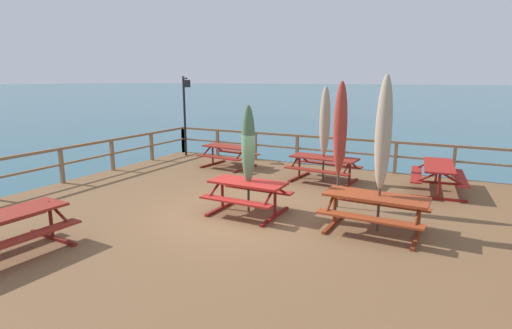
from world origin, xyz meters
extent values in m
plane|color=#2D5B6B|center=(0.00, 0.00, 0.00)|extent=(600.00, 600.00, 0.00)
cube|color=brown|center=(0.00, 0.00, 0.33)|extent=(12.54, 12.17, 0.66)
cube|color=brown|center=(0.00, 5.93, 1.71)|extent=(12.24, 0.09, 0.08)
cube|color=brown|center=(0.00, 5.93, 1.23)|extent=(12.24, 0.07, 0.06)
cube|color=brown|center=(-6.12, 5.93, 1.18)|extent=(0.10, 0.10, 1.05)
cube|color=brown|center=(-4.37, 5.93, 1.18)|extent=(0.10, 0.10, 1.05)
cube|color=brown|center=(-2.62, 5.93, 1.18)|extent=(0.10, 0.10, 1.05)
cube|color=brown|center=(-0.87, 5.93, 1.18)|extent=(0.10, 0.10, 1.05)
cube|color=brown|center=(0.87, 5.93, 1.18)|extent=(0.10, 0.10, 1.05)
cube|color=brown|center=(2.62, 5.93, 1.18)|extent=(0.10, 0.10, 1.05)
cube|color=brown|center=(4.37, 5.93, 1.18)|extent=(0.10, 0.10, 1.05)
cube|color=brown|center=(-6.12, 0.00, 1.71)|extent=(0.09, 11.87, 0.08)
cube|color=brown|center=(-6.12, 0.00, 1.23)|extent=(0.07, 11.87, 0.06)
cube|color=brown|center=(-6.12, 0.00, 1.18)|extent=(0.10, 0.10, 1.05)
cube|color=brown|center=(-6.12, 1.98, 1.18)|extent=(0.10, 0.10, 1.05)
cube|color=brown|center=(-6.12, 3.96, 1.18)|extent=(0.10, 0.10, 1.05)
cube|color=brown|center=(-6.12, 5.93, 1.18)|extent=(0.10, 0.10, 1.05)
cube|color=maroon|center=(0.19, 0.13, 1.40)|extent=(1.78, 0.78, 0.05)
cube|color=maroon|center=(0.18, -0.43, 1.10)|extent=(1.77, 0.30, 0.04)
cube|color=maroon|center=(0.19, 0.69, 1.10)|extent=(1.77, 0.30, 0.04)
cube|color=maroon|center=(-0.52, 0.13, 0.69)|extent=(0.10, 1.40, 0.06)
cylinder|color=maroon|center=(-0.52, 0.13, 1.03)|extent=(0.07, 0.07, 0.74)
cylinder|color=maroon|center=(-0.52, -0.15, 1.25)|extent=(0.06, 0.63, 0.37)
cylinder|color=maroon|center=(-0.51, 0.41, 1.25)|extent=(0.06, 0.63, 0.37)
cube|color=maroon|center=(0.89, 0.12, 0.69)|extent=(0.10, 1.40, 0.06)
cylinder|color=maroon|center=(0.89, 0.12, 1.03)|extent=(0.07, 0.07, 0.74)
cylinder|color=maroon|center=(0.89, -0.16, 1.25)|extent=(0.06, 0.63, 0.37)
cylinder|color=maroon|center=(0.90, 0.40, 1.25)|extent=(0.06, 0.63, 0.37)
cube|color=maroon|center=(-2.53, -3.88, 1.40)|extent=(0.88, 2.12, 0.05)
cube|color=maroon|center=(-1.97, -3.91, 1.10)|extent=(0.40, 2.09, 0.04)
cube|color=maroon|center=(-2.48, -3.02, 0.69)|extent=(1.40, 0.16, 0.06)
cylinder|color=maroon|center=(-2.48, -3.02, 1.03)|extent=(0.07, 0.07, 0.74)
cylinder|color=maroon|center=(-2.20, -3.04, 1.25)|extent=(0.63, 0.09, 0.37)
cylinder|color=maroon|center=(-2.76, -3.01, 1.25)|extent=(0.63, 0.09, 0.37)
cube|color=maroon|center=(0.83, 3.82, 1.40)|extent=(2.08, 0.95, 0.05)
cube|color=maroon|center=(0.78, 3.26, 1.10)|extent=(2.04, 0.47, 0.04)
cube|color=maroon|center=(0.89, 4.38, 1.10)|extent=(2.04, 0.47, 0.04)
cube|color=maroon|center=(0.01, 3.90, 0.69)|extent=(0.21, 1.40, 0.06)
cylinder|color=maroon|center=(0.01, 3.90, 1.03)|extent=(0.07, 0.07, 0.74)
cylinder|color=maroon|center=(-0.02, 3.62, 1.25)|extent=(0.12, 0.63, 0.37)
cylinder|color=maroon|center=(0.04, 4.18, 1.25)|extent=(0.12, 0.63, 0.37)
cube|color=maroon|center=(1.66, 3.74, 0.69)|extent=(0.21, 1.40, 0.06)
cylinder|color=maroon|center=(1.66, 3.74, 1.03)|extent=(0.07, 0.07, 0.74)
cylinder|color=maroon|center=(1.63, 3.46, 1.25)|extent=(0.12, 0.63, 0.37)
cylinder|color=maroon|center=(1.69, 4.02, 1.25)|extent=(0.12, 0.63, 0.37)
cube|color=#993819|center=(3.06, 0.32, 1.40)|extent=(2.07, 0.81, 0.05)
cube|color=#993819|center=(3.04, -0.24, 1.10)|extent=(2.06, 0.33, 0.04)
cube|color=#993819|center=(3.07, 0.88, 1.10)|extent=(2.06, 0.33, 0.04)
cube|color=maroon|center=(2.21, 0.34, 0.69)|extent=(0.11, 1.40, 0.06)
cylinder|color=maroon|center=(2.21, 0.34, 1.03)|extent=(0.07, 0.07, 0.74)
cylinder|color=maroon|center=(2.20, 0.06, 1.25)|extent=(0.07, 0.63, 0.37)
cylinder|color=maroon|center=(2.22, 0.62, 1.25)|extent=(0.07, 0.63, 0.37)
cube|color=maroon|center=(3.90, 0.30, 0.69)|extent=(0.11, 1.40, 0.06)
cylinder|color=maroon|center=(3.90, 0.30, 1.03)|extent=(0.07, 0.07, 0.74)
cylinder|color=maroon|center=(3.90, 0.02, 1.25)|extent=(0.07, 0.63, 0.37)
cylinder|color=maroon|center=(3.91, 0.58, 1.25)|extent=(0.07, 0.63, 0.37)
cube|color=maroon|center=(-2.83, 4.25, 1.40)|extent=(1.87, 0.93, 0.05)
cube|color=maroon|center=(-2.89, 3.70, 1.10)|extent=(1.82, 0.45, 0.04)
cube|color=maroon|center=(-2.78, 4.81, 1.10)|extent=(1.82, 0.45, 0.04)
cube|color=maroon|center=(-3.55, 4.32, 0.69)|extent=(0.21, 1.40, 0.06)
cylinder|color=maroon|center=(-3.55, 4.32, 1.03)|extent=(0.07, 0.07, 0.74)
cylinder|color=maroon|center=(-3.58, 4.04, 1.25)|extent=(0.12, 0.63, 0.37)
cylinder|color=maroon|center=(-3.52, 4.60, 1.25)|extent=(0.12, 0.63, 0.37)
cube|color=maroon|center=(-2.12, 4.18, 0.69)|extent=(0.21, 1.40, 0.06)
cylinder|color=maroon|center=(-2.12, 4.18, 1.03)|extent=(0.07, 0.07, 0.74)
cylinder|color=maroon|center=(-2.14, 3.91, 1.25)|extent=(0.12, 0.63, 0.37)
cylinder|color=maroon|center=(-2.09, 4.46, 1.25)|extent=(0.12, 0.63, 0.37)
cube|color=maroon|center=(4.02, 4.23, 1.40)|extent=(0.96, 2.22, 0.05)
cube|color=maroon|center=(4.57, 4.28, 1.10)|extent=(0.48, 2.18, 0.04)
cube|color=maroon|center=(3.46, 4.18, 1.10)|extent=(0.48, 2.18, 0.04)
cube|color=maroon|center=(4.10, 3.33, 0.69)|extent=(1.40, 0.21, 0.06)
cylinder|color=maroon|center=(4.10, 3.33, 1.03)|extent=(0.07, 0.07, 0.74)
cylinder|color=maroon|center=(4.38, 3.36, 1.25)|extent=(0.63, 0.11, 0.37)
cylinder|color=maroon|center=(3.82, 3.30, 1.25)|extent=(0.63, 0.11, 0.37)
cube|color=maroon|center=(3.93, 5.13, 0.69)|extent=(1.40, 0.21, 0.06)
cylinder|color=maroon|center=(3.93, 5.13, 1.03)|extent=(0.07, 0.07, 0.74)
cylinder|color=maroon|center=(4.21, 5.15, 1.25)|extent=(0.63, 0.11, 0.37)
cylinder|color=maroon|center=(3.65, 5.10, 1.25)|extent=(0.63, 0.11, 0.37)
cylinder|color=#4C3828|center=(0.17, 0.19, 1.85)|extent=(0.06, 0.06, 2.39)
ellipsoid|color=#4C704C|center=(0.17, 0.19, 2.27)|extent=(0.32, 0.32, 1.82)
cylinder|color=#2D432D|center=(0.17, 0.19, 2.14)|extent=(0.21, 0.21, 0.05)
cone|color=#4C3828|center=(0.17, 0.19, 3.12)|extent=(0.10, 0.10, 0.14)
cylinder|color=#4C3828|center=(1.93, 1.53, 2.10)|extent=(0.06, 0.06, 2.89)
ellipsoid|color=#A33328|center=(1.93, 1.53, 2.61)|extent=(0.32, 0.32, 2.20)
cylinder|color=maroon|center=(1.93, 1.53, 2.45)|extent=(0.21, 0.21, 0.05)
cone|color=#4C3828|center=(1.93, 1.53, 3.61)|extent=(0.10, 0.10, 0.14)
cylinder|color=#4C3828|center=(0.80, 3.89, 2.03)|extent=(0.06, 0.06, 2.74)
ellipsoid|color=tan|center=(0.80, 3.89, 2.51)|extent=(0.32, 0.32, 2.08)
cylinder|color=#685B4C|center=(0.80, 3.89, 2.35)|extent=(0.21, 0.21, 0.05)
cone|color=#4C3828|center=(0.80, 3.89, 3.47)|extent=(0.10, 0.10, 0.14)
cylinder|color=#4C3828|center=(3.12, 0.36, 2.17)|extent=(0.06, 0.06, 3.02)
ellipsoid|color=tan|center=(3.12, 0.36, 2.70)|extent=(0.32, 0.32, 2.30)
cylinder|color=#685B4C|center=(3.12, 0.36, 2.53)|extent=(0.21, 0.21, 0.05)
cone|color=#4C3828|center=(3.12, 0.36, 3.75)|extent=(0.10, 0.10, 0.14)
cylinder|color=black|center=(-5.57, 5.38, 2.26)|extent=(0.09, 0.09, 3.20)
cylinder|color=black|center=(-5.36, 5.21, 3.78)|extent=(0.46, 0.40, 0.06)
cube|color=black|center=(-5.14, 5.04, 3.58)|extent=(0.20, 0.20, 0.28)
sphere|color=#F4E08C|center=(-5.14, 5.04, 3.58)|extent=(0.14, 0.14, 0.14)
camera|label=1|loc=(4.48, -7.77, 3.74)|focal=28.10mm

